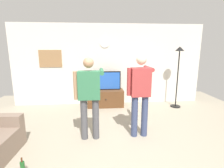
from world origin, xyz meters
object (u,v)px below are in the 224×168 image
at_px(framed_picture, 50,59).
at_px(person_standing_nearer_lamp, 89,94).
at_px(wall_clock, 105,43).
at_px(beverage_bottle, 23,168).
at_px(person_standing_nearer_couch, 140,91).
at_px(floor_lamp, 179,64).
at_px(tv_stand, 106,98).
at_px(television, 105,81).

distance_m(framed_picture, person_standing_nearer_lamp, 2.77).
bearing_deg(framed_picture, wall_clock, -0.16).
bearing_deg(beverage_bottle, person_standing_nearer_couch, 26.98).
relative_size(floor_lamp, person_standing_nearer_couch, 1.10).
bearing_deg(tv_stand, wall_clock, 90.00).
height_order(tv_stand, floor_lamp, floor_lamp).
height_order(television, floor_lamp, floor_lamp).
height_order(person_standing_nearer_lamp, person_standing_nearer_couch, person_standing_nearer_couch).
xyz_separation_m(television, person_standing_nearer_lamp, (-0.43, -2.11, 0.13)).
bearing_deg(tv_stand, television, 90.00).
bearing_deg(framed_picture, person_standing_nearer_lamp, -60.26).
relative_size(television, beverage_bottle, 3.46).
bearing_deg(person_standing_nearer_lamp, framed_picture, 119.74).
xyz_separation_m(floor_lamp, person_standing_nearer_lamp, (-2.74, -1.79, -0.41)).
distance_m(television, beverage_bottle, 3.52).
bearing_deg(framed_picture, television, -7.97).
distance_m(wall_clock, floor_lamp, 2.47).
height_order(floor_lamp, person_standing_nearer_couch, floor_lamp).
bearing_deg(tv_stand, person_standing_nearer_couch, -72.44).
distance_m(wall_clock, person_standing_nearer_lamp, 2.63).
distance_m(framed_picture, person_standing_nearer_couch, 3.41).
relative_size(television, wall_clock, 3.19).
bearing_deg(person_standing_nearer_couch, beverage_bottle, -153.02).
distance_m(tv_stand, person_standing_nearer_couch, 2.26).
distance_m(television, framed_picture, 1.93).
distance_m(television, wall_clock, 1.25).
xyz_separation_m(television, wall_clock, (0.00, 0.24, 1.22)).
xyz_separation_m(television, person_standing_nearer_couch, (0.64, -2.08, 0.16)).
height_order(tv_stand, wall_clock, wall_clock).
xyz_separation_m(television, framed_picture, (-1.78, 0.25, 0.72)).
relative_size(tv_stand, wall_clock, 3.71).
bearing_deg(beverage_bottle, person_standing_nearer_lamp, 45.92).
distance_m(person_standing_nearer_lamp, person_standing_nearer_couch, 1.07).
bearing_deg(person_standing_nearer_couch, television, 107.19).
bearing_deg(wall_clock, television, -90.00).
xyz_separation_m(wall_clock, person_standing_nearer_couch, (0.64, -2.32, -1.07)).
xyz_separation_m(tv_stand, person_standing_nearer_lamp, (-0.43, -2.06, 0.72)).
height_order(tv_stand, person_standing_nearer_couch, person_standing_nearer_couch).
distance_m(person_standing_nearer_lamp, beverage_bottle, 1.68).
height_order(wall_clock, person_standing_nearer_couch, wall_clock).
bearing_deg(person_standing_nearer_lamp, wall_clock, 79.62).
bearing_deg(television, wall_clock, 90.00).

